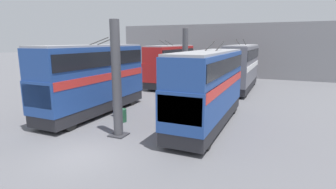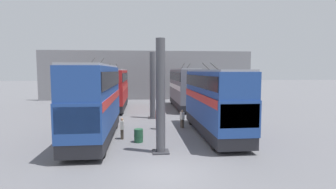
{
  "view_description": "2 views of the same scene",
  "coord_description": "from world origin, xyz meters",
  "px_view_note": "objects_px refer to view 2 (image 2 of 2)",
  "views": [
    {
      "loc": [
        -9.31,
        -8.77,
        5.58
      ],
      "look_at": [
        8.53,
        -0.92,
        1.61
      ],
      "focal_mm": 28.0,
      "sensor_mm": 36.0,
      "label": 1
    },
    {
      "loc": [
        -12.13,
        1.11,
        4.91
      ],
      "look_at": [
        7.93,
        -0.92,
        3.07
      ],
      "focal_mm": 28.0,
      "sensor_mm": 36.0,
      "label": 2
    }
  ],
  "objects_px": {
    "bus_left_near": "(214,98)",
    "bus_left_far": "(184,86)",
    "bus_right_mid": "(95,98)",
    "bus_right_far": "(116,87)",
    "person_by_right_row": "(122,128)",
    "oil_drum": "(139,136)",
    "person_aisle_midway": "(157,118)",
    "person_by_left_row": "(182,118)"
  },
  "relations": [
    {
      "from": "bus_right_mid",
      "to": "oil_drum",
      "type": "bearing_deg",
      "value": -106.47
    },
    {
      "from": "bus_right_far",
      "to": "oil_drum",
      "type": "bearing_deg",
      "value": -169.12
    },
    {
      "from": "bus_left_near",
      "to": "bus_right_mid",
      "type": "relative_size",
      "value": 1.02
    },
    {
      "from": "oil_drum",
      "to": "bus_left_far",
      "type": "bearing_deg",
      "value": -19.6
    },
    {
      "from": "bus_left_near",
      "to": "bus_left_far",
      "type": "height_order",
      "value": "bus_left_far"
    },
    {
      "from": "person_by_right_row",
      "to": "oil_drum",
      "type": "distance_m",
      "value": 1.56
    },
    {
      "from": "bus_left_far",
      "to": "bus_right_far",
      "type": "relative_size",
      "value": 1.04
    },
    {
      "from": "bus_left_far",
      "to": "bus_right_mid",
      "type": "distance_m",
      "value": 17.58
    },
    {
      "from": "person_by_right_row",
      "to": "person_aisle_midway",
      "type": "distance_m",
      "value": 4.0
    },
    {
      "from": "bus_right_mid",
      "to": "bus_right_far",
      "type": "distance_m",
      "value": 14.92
    },
    {
      "from": "bus_right_mid",
      "to": "person_by_left_row",
      "type": "distance_m",
      "value": 7.83
    },
    {
      "from": "bus_right_mid",
      "to": "person_by_right_row",
      "type": "relative_size",
      "value": 6.81
    },
    {
      "from": "person_by_left_row",
      "to": "bus_left_near",
      "type": "bearing_deg",
      "value": -73.57
    },
    {
      "from": "oil_drum",
      "to": "person_aisle_midway",
      "type": "bearing_deg",
      "value": -21.72
    },
    {
      "from": "bus_right_far",
      "to": "person_by_left_row",
      "type": "distance_m",
      "value": 13.56
    },
    {
      "from": "bus_right_far",
      "to": "person_aisle_midway",
      "type": "relative_size",
      "value": 5.89
    },
    {
      "from": "bus_left_near",
      "to": "person_by_left_row",
      "type": "relative_size",
      "value": 6.78
    },
    {
      "from": "bus_left_near",
      "to": "bus_right_mid",
      "type": "xyz_separation_m",
      "value": [
        -0.72,
        8.78,
        0.19
      ]
    },
    {
      "from": "bus_left_far",
      "to": "oil_drum",
      "type": "xyz_separation_m",
      "value": [
        -16.12,
        5.74,
        -2.48
      ]
    },
    {
      "from": "person_by_right_row",
      "to": "person_by_left_row",
      "type": "bearing_deg",
      "value": 33.76
    },
    {
      "from": "bus_right_mid",
      "to": "person_aisle_midway",
      "type": "bearing_deg",
      "value": -57.08
    },
    {
      "from": "bus_right_mid",
      "to": "person_aisle_midway",
      "type": "distance_m",
      "value": 5.83
    },
    {
      "from": "bus_left_near",
      "to": "bus_right_far",
      "type": "bearing_deg",
      "value": 31.73
    },
    {
      "from": "person_by_right_row",
      "to": "oil_drum",
      "type": "bearing_deg",
      "value": -38.84
    },
    {
      "from": "person_aisle_midway",
      "to": "person_by_right_row",
      "type": "bearing_deg",
      "value": -144.49
    },
    {
      "from": "bus_left_far",
      "to": "bus_right_mid",
      "type": "relative_size",
      "value": 1.06
    },
    {
      "from": "bus_right_mid",
      "to": "oil_drum",
      "type": "height_order",
      "value": "bus_right_mid"
    },
    {
      "from": "bus_right_far",
      "to": "oil_drum",
      "type": "relative_size",
      "value": 11.73
    },
    {
      "from": "bus_right_far",
      "to": "person_by_left_row",
      "type": "bearing_deg",
      "value": -149.83
    },
    {
      "from": "bus_right_mid",
      "to": "person_by_right_row",
      "type": "height_order",
      "value": "bus_right_mid"
    },
    {
      "from": "bus_right_far",
      "to": "oil_drum",
      "type": "height_order",
      "value": "bus_right_far"
    },
    {
      "from": "person_by_left_row",
      "to": "oil_drum",
      "type": "xyz_separation_m",
      "value": [
        -4.24,
        3.69,
        -0.37
      ]
    },
    {
      "from": "person_by_left_row",
      "to": "oil_drum",
      "type": "height_order",
      "value": "person_by_left_row"
    },
    {
      "from": "bus_right_far",
      "to": "oil_drum",
      "type": "xyz_separation_m",
      "value": [
        -15.82,
        -3.04,
        -2.44
      ]
    },
    {
      "from": "bus_left_far",
      "to": "bus_left_near",
      "type": "bearing_deg",
      "value": -180.0
    },
    {
      "from": "bus_right_mid",
      "to": "person_aisle_midway",
      "type": "height_order",
      "value": "bus_right_mid"
    },
    {
      "from": "bus_left_near",
      "to": "person_aisle_midway",
      "type": "distance_m",
      "value": 5.12
    },
    {
      "from": "person_aisle_midway",
      "to": "oil_drum",
      "type": "distance_m",
      "value": 4.19
    },
    {
      "from": "bus_left_far",
      "to": "person_by_left_row",
      "type": "bearing_deg",
      "value": 170.21
    },
    {
      "from": "bus_left_far",
      "to": "person_by_right_row",
      "type": "bearing_deg",
      "value": 155.45
    },
    {
      "from": "person_by_right_row",
      "to": "person_by_left_row",
      "type": "relative_size",
      "value": 0.98
    },
    {
      "from": "bus_right_far",
      "to": "person_by_right_row",
      "type": "bearing_deg",
      "value": -172.9
    }
  ]
}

